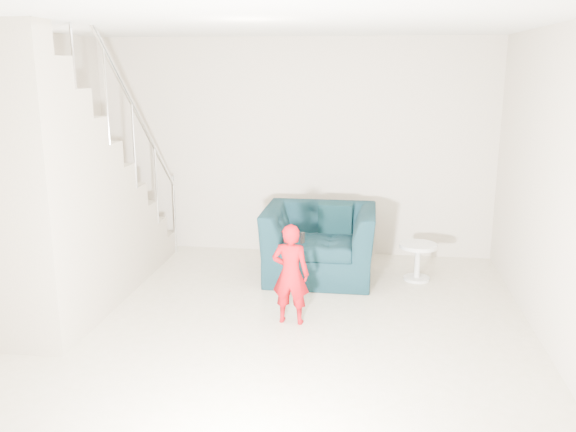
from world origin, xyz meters
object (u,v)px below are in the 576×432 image
Objects in this scene: toddler at (291,274)px; staircase at (59,215)px; side_table at (418,256)px; armchair at (320,243)px.

toddler is 0.26× the size of staircase.
toddler reaches higher than side_table.
staircase is (-2.27, 0.08, 0.47)m from toddler.
staircase is at bearing -152.71° from armchair.
armchair is at bearing 27.15° from staircase.
toddler is at bearing -96.59° from armchair.
armchair is 2.78m from staircase.
armchair is 1.11m from side_table.
staircase reaches higher than toddler.
toddler is 2.27× the size of side_table.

